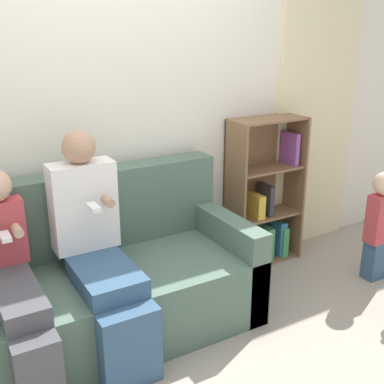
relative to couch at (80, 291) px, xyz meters
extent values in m
plane|color=#9E9384|center=(0.34, -0.53, -0.31)|extent=(14.00, 14.00, 0.00)
cube|color=silver|center=(0.34, 0.44, 0.96)|extent=(10.00, 0.06, 2.55)
cube|color=beige|center=(2.19, 0.39, 0.85)|extent=(0.81, 0.04, 2.33)
cube|color=#4C6656|center=(0.00, -0.14, -0.10)|extent=(2.12, 0.67, 0.44)
cube|color=#4C6656|center=(0.00, 0.28, 0.16)|extent=(2.12, 0.18, 0.95)
cube|color=#4C6656|center=(0.99, -0.14, 0.00)|extent=(0.14, 0.67, 0.62)
cube|color=#335170|center=(0.09, -0.53, -0.10)|extent=(0.32, 0.12, 0.44)
cube|color=#335170|center=(0.09, -0.23, 0.18)|extent=(0.32, 0.48, 0.11)
cube|color=white|center=(0.09, 0.09, 0.50)|extent=(0.38, 0.17, 0.52)
sphere|color=tan|center=(0.09, 0.09, 0.85)|extent=(0.19, 0.19, 0.19)
cylinder|color=tan|center=(0.19, -0.05, 0.55)|extent=(0.05, 0.10, 0.05)
cube|color=white|center=(0.09, -0.10, 0.55)|extent=(0.05, 0.12, 0.02)
cube|color=#47474C|center=(-0.38, -0.53, -0.10)|extent=(0.22, 0.12, 0.44)
cube|color=#47474C|center=(-0.38, -0.21, 0.18)|extent=(0.22, 0.53, 0.11)
cube|color=#B73D42|center=(-0.38, 0.11, 0.42)|extent=(0.26, 0.12, 0.37)
cylinder|color=tan|center=(-0.31, 0.01, 0.46)|extent=(0.05, 0.10, 0.05)
cube|color=white|center=(-0.38, -0.04, 0.46)|extent=(0.05, 0.12, 0.02)
cube|color=#335170|center=(2.13, -0.40, -0.17)|extent=(0.16, 0.12, 0.30)
cube|color=#B73D42|center=(2.13, -0.40, 0.17)|extent=(0.20, 0.12, 0.36)
cube|color=brown|center=(1.30, 0.27, 0.27)|extent=(0.02, 0.28, 1.16)
cube|color=brown|center=(1.87, 0.27, 0.27)|extent=(0.02, 0.28, 1.16)
cube|color=brown|center=(1.59, 0.39, 0.27)|extent=(0.59, 0.02, 1.16)
cube|color=brown|center=(1.59, 0.27, -0.31)|extent=(0.56, 0.24, 0.02)
cube|color=brown|center=(1.59, 0.27, 0.07)|extent=(0.56, 0.24, 0.02)
cube|color=brown|center=(1.59, 0.27, 0.46)|extent=(0.56, 0.24, 0.02)
cube|color=brown|center=(1.59, 0.27, 0.84)|extent=(0.56, 0.24, 0.02)
cube|color=#934CA3|center=(1.81, 0.27, 0.59)|extent=(0.04, 0.19, 0.25)
cube|color=#C63838|center=(1.48, 0.27, -0.16)|extent=(0.05, 0.16, 0.27)
cube|color=gold|center=(1.49, 0.27, 0.18)|extent=(0.06, 0.19, 0.18)
cube|color=#429956|center=(1.60, 0.27, -0.16)|extent=(0.07, 0.20, 0.27)
cube|color=#429956|center=(1.75, 0.27, -0.17)|extent=(0.05, 0.20, 0.25)
cube|color=teal|center=(1.74, 0.27, -0.15)|extent=(0.07, 0.16, 0.29)
cube|color=#333338|center=(1.59, 0.27, 0.21)|extent=(0.04, 0.18, 0.25)
camera|label=1|loc=(-0.69, -2.50, 1.49)|focal=45.00mm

